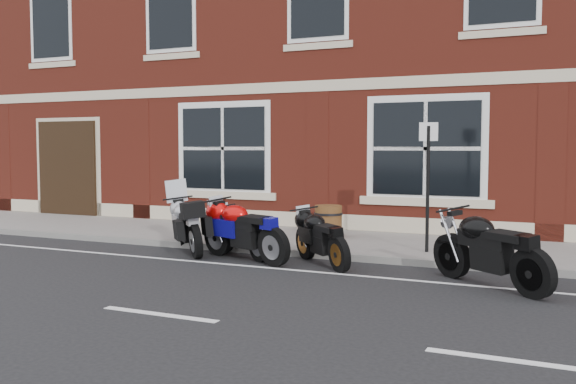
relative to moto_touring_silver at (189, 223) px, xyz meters
The scene contains 11 objects.
ground 2.54m from the moto_touring_silver, 24.98° to the right, with size 80.00×80.00×0.00m, color black.
sidewalk 3.02m from the moto_touring_silver, 41.03° to the left, with size 30.00×3.00×0.12m, color slate.
kerb 2.33m from the moto_touring_silver, ahead, with size 30.00×0.16×0.12m, color slate.
pub_building 11.14m from the moto_touring_silver, 76.64° to the left, with size 24.00×12.00×12.00m, color maroon.
moto_touring_silver is the anchor object (origin of this frame).
moto_sport_red 1.45m from the moto_touring_silver, 14.47° to the right, with size 2.08×0.92×0.98m.
moto_sport_black 2.82m from the moto_touring_silver, ahead, with size 1.48×1.38×0.86m.
moto_sport_silver 1.16m from the moto_touring_silver, ahead, with size 1.64×1.06×0.83m.
moto_naked_black 5.68m from the moto_touring_silver, ahead, with size 1.85×1.48×1.01m.
barrel_planter 2.98m from the moto_touring_silver, 47.83° to the left, with size 0.60×0.60×0.67m.
parking_sign 4.55m from the moto_touring_silver, 15.01° to the left, with size 0.33×0.08×2.32m.
Camera 1 is at (4.54, -9.22, 2.00)m, focal length 40.00 mm.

